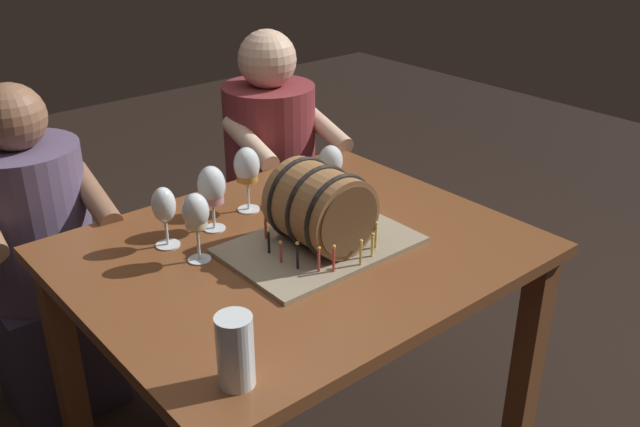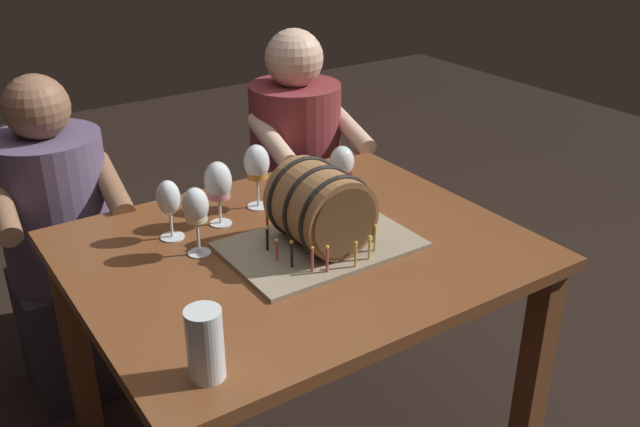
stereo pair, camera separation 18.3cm
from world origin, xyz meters
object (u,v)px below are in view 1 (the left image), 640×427
object	(u,v)px
barrel_cake	(320,212)
person_seated_left	(42,269)
wine_glass_rose	(212,188)
person_seated_right	(272,189)
wine_glass_white	(196,214)
dining_table	(298,283)
wine_glass_amber	(247,168)
beer_pint	(235,354)
wine_glass_empty	(164,207)
wine_glass_red	(331,163)

from	to	relation	value
barrel_cake	person_seated_left	bearing A→B (deg)	122.54
wine_glass_rose	person_seated_left	world-z (taller)	person_seated_left
wine_glass_rose	person_seated_right	xyz separation A→B (m)	(0.57, 0.51, -0.34)
barrel_cake	wine_glass_white	size ratio (longest dim) A/B	2.64
dining_table	wine_glass_amber	bearing A→B (deg)	83.68
wine_glass_amber	barrel_cake	bearing A→B (deg)	-87.58
person_seated_left	beer_pint	bearing A→B (deg)	-89.25
dining_table	wine_glass_empty	xyz separation A→B (m)	(-0.26, 0.23, 0.23)
barrel_cake	person_seated_right	bearing A→B (deg)	62.21
wine_glass_white	beer_pint	world-z (taller)	wine_glass_white
wine_glass_red	person_seated_left	size ratio (longest dim) A/B	0.16
person_seated_left	person_seated_right	distance (m)	0.91
wine_glass_rose	person_seated_right	bearing A→B (deg)	41.71
person_seated_right	wine_glass_red	bearing A→B (deg)	-108.42
beer_pint	person_seated_left	world-z (taller)	person_seated_left
wine_glass_red	wine_glass_rose	world-z (taller)	wine_glass_rose
wine_glass_empty	person_seated_left	size ratio (longest dim) A/B	0.15
wine_glass_empty	wine_glass_rose	bearing A→B (deg)	0.79
wine_glass_amber	person_seated_right	world-z (taller)	person_seated_right
wine_glass_white	barrel_cake	bearing A→B (deg)	-27.25
beer_pint	wine_glass_amber	bearing A→B (deg)	53.46
barrel_cake	wine_glass_red	xyz separation A→B (m)	(0.22, 0.21, 0.02)
wine_glass_white	wine_glass_empty	world-z (taller)	wine_glass_white
wine_glass_amber	wine_glass_empty	xyz separation A→B (m)	(-0.29, -0.04, -0.02)
wine_glass_empty	wine_glass_red	bearing A→B (deg)	-6.09
wine_glass_amber	beer_pint	size ratio (longest dim) A/B	1.27
wine_glass_amber	wine_glass_red	world-z (taller)	wine_glass_amber
wine_glass_amber	wine_glass_empty	size ratio (longest dim) A/B	1.16
dining_table	wine_glass_amber	size ratio (longest dim) A/B	5.96
barrel_cake	wine_glass_empty	world-z (taller)	barrel_cake
dining_table	wine_glass_rose	world-z (taller)	wine_glass_rose
barrel_cake	person_seated_right	xyz separation A→B (m)	(0.41, 0.78, -0.32)
dining_table	wine_glass_white	bearing A→B (deg)	157.09
wine_glass_rose	beer_pint	xyz separation A→B (m)	(-0.33, -0.60, -0.06)
wine_glass_white	wine_glass_red	bearing A→B (deg)	7.63
wine_glass_empty	wine_glass_rose	world-z (taller)	wine_glass_rose
wine_glass_empty	beer_pint	bearing A→B (deg)	-106.60
wine_glass_white	wine_glass_empty	size ratio (longest dim) A/B	1.11
person_seated_right	barrel_cake	bearing A→B (deg)	-117.79
wine_glass_red	person_seated_left	world-z (taller)	person_seated_left
wine_glass_red	wine_glass_rose	bearing A→B (deg)	171.26
barrel_cake	wine_glass_rose	size ratio (longest dim) A/B	2.63
wine_glass_amber	person_seated_left	size ratio (longest dim) A/B	0.17
dining_table	wine_glass_amber	xyz separation A→B (m)	(0.03, 0.27, 0.25)
person_seated_right	wine_glass_rose	bearing A→B (deg)	-138.29
wine_glass_red	wine_glass_rose	xyz separation A→B (m)	(-0.38, 0.06, 0.01)
person_seated_right	wine_glass_empty	bearing A→B (deg)	-144.63
dining_table	wine_glass_rose	distance (m)	0.35
wine_glass_red	wine_glass_amber	bearing A→B (deg)	157.24
wine_glass_red	beer_pint	world-z (taller)	wine_glass_red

